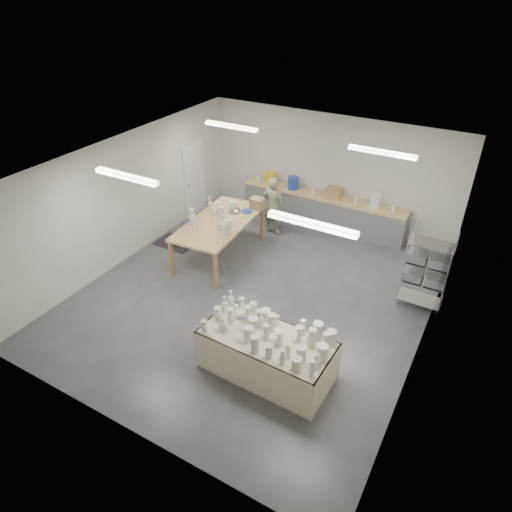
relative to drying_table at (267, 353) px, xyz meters
The scene contains 9 objects.
room 2.90m from the drying_table, 125.55° to the left, with size 8.00×8.02×3.00m.
back_counter 5.71m from the drying_table, 103.22° to the left, with size 4.60×0.60×1.24m.
wire_shelf 3.82m from the drying_table, 59.87° to the left, with size 0.88×0.48×1.80m.
drying_table is the anchor object (origin of this frame).
work_table 4.08m from the drying_table, 133.98° to the left, with size 1.48×2.68×1.33m.
rug 5.04m from the drying_table, 146.66° to the left, with size 1.00×0.70×0.02m, color black.
cat 5.01m from the drying_table, 146.66° to the left, with size 0.47×0.36×0.19m.
potter 5.09m from the drying_table, 116.63° to the left, with size 0.58×0.38×1.59m, color gray.
red_stool 5.32m from the drying_table, 115.33° to the left, with size 0.43×0.43×0.31m.
Camera 1 is at (3.98, -6.98, 6.09)m, focal length 32.00 mm.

